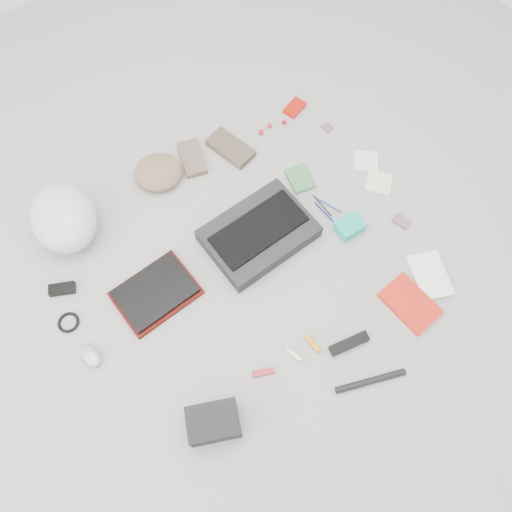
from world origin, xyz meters
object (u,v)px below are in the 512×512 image
bike_helmet (64,218)px  laptop (155,291)px  messenger_bag (259,234)px  accordion_wallet (350,226)px  book_red (410,303)px  camera_bag (214,422)px

bike_helmet → laptop: bearing=-63.7°
messenger_bag → accordion_wallet: (0.35, -0.18, -0.01)m
messenger_bag → accordion_wallet: messenger_bag is taller
bike_helmet → book_red: bearing=-39.9°
laptop → messenger_bag: bearing=-6.4°
laptop → accordion_wallet: bearing=-17.9°
messenger_bag → laptop: size_ratio=1.49×
accordion_wallet → bike_helmet: bearing=148.3°
bike_helmet → camera_bag: bike_helmet is taller
bike_helmet → accordion_wallet: (1.01, -0.65, -0.07)m
messenger_bag → bike_helmet: (-0.66, 0.47, 0.06)m
laptop → bike_helmet: size_ratio=0.88×
messenger_bag → book_red: (0.35, -0.59, -0.03)m
bike_helmet → accordion_wallet: bike_helmet is taller
bike_helmet → camera_bag: size_ratio=1.83×
messenger_bag → accordion_wallet: 0.39m
laptop → camera_bag: (-0.06, -0.57, 0.03)m
laptop → book_red: laptop is taller
laptop → bike_helmet: 0.50m
bike_helmet → accordion_wallet: size_ratio=3.00×
messenger_bag → laptop: messenger_bag is taller
bike_helmet → camera_bag: 1.04m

